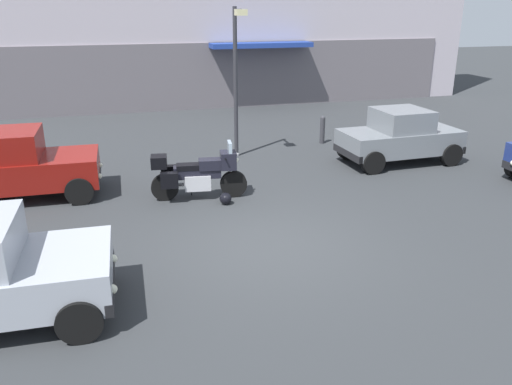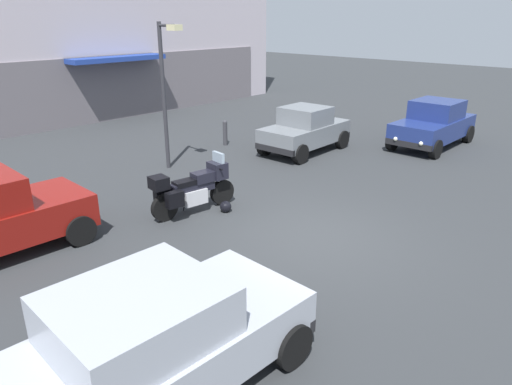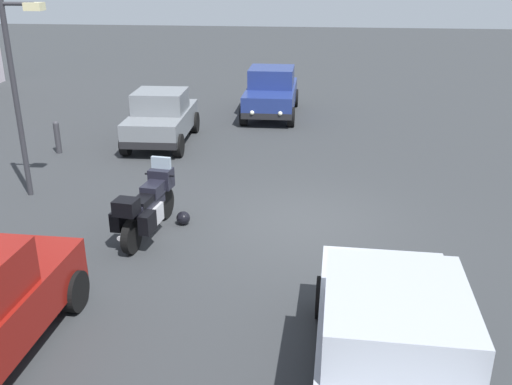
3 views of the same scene
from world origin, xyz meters
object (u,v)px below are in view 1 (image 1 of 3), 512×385
object	(u,v)px
streetlamp_curbside	(237,68)
motorcycle	(197,174)
helmet	(226,199)
car_hatchback_near	(12,166)
bollard_curbside	(322,129)
car_compact_side	(400,137)

from	to	relation	value
streetlamp_curbside	motorcycle	bearing A→B (deg)	-119.24
motorcycle	helmet	size ratio (longest dim) A/B	8.07
car_hatchback_near	bollard_curbside	distance (m)	9.44
streetlamp_curbside	bollard_curbside	world-z (taller)	streetlamp_curbside
motorcycle	car_compact_side	world-z (taller)	car_compact_side
motorcycle	streetlamp_curbside	world-z (taller)	streetlamp_curbside
car_hatchback_near	car_compact_side	bearing A→B (deg)	2.24
streetlamp_curbside	bollard_curbside	xyz separation A→B (m)	(3.09, 0.84, -2.16)
motorcycle	car_compact_side	size ratio (longest dim) A/B	0.64
car_hatchback_near	helmet	bearing A→B (deg)	-19.13
helmet	bollard_curbside	distance (m)	6.29
helmet	car_hatchback_near	size ratio (longest dim) A/B	0.07
motorcycle	car_compact_side	distance (m)	6.28
bollard_curbside	car_compact_side	bearing A→B (deg)	-64.41
car_hatchback_near	bollard_curbside	size ratio (longest dim) A/B	4.24
car_compact_side	helmet	bearing A→B (deg)	-162.96
helmet	car_hatchback_near	distance (m)	5.06
helmet	car_compact_side	xyz separation A→B (m)	(5.59, 1.91, 0.63)
streetlamp_curbside	bollard_curbside	bearing A→B (deg)	15.17
car_compact_side	motorcycle	bearing A→B (deg)	-169.38
helmet	car_hatchback_near	bearing A→B (deg)	159.46
motorcycle	car_hatchback_near	size ratio (longest dim) A/B	0.58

